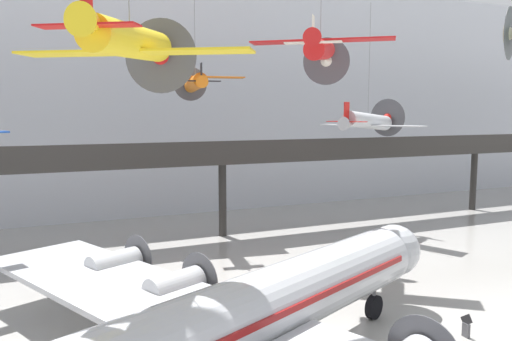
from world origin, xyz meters
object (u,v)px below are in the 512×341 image
suspended_plane_orange_highwing (195,82)px  suspended_plane_silver_racer (368,121)px  airliner_silver_main (219,329)px  suspended_plane_yellow_lowwing (130,42)px  suspended_plane_red_highwing (320,49)px  info_sign_pedestal (466,328)px

suspended_plane_orange_highwing → suspended_plane_silver_racer: bearing=-98.3°
airliner_silver_main → suspended_plane_yellow_lowwing: size_ratio=3.75×
suspended_plane_red_highwing → airliner_silver_main: bearing=175.5°
airliner_silver_main → suspended_plane_red_highwing: (11.74, 12.77, 11.95)m
airliner_silver_main → info_sign_pedestal: airliner_silver_main is taller
airliner_silver_main → suspended_plane_silver_racer: suspended_plane_silver_racer is taller
suspended_plane_yellow_lowwing → suspended_plane_silver_racer: bearing=-23.0°
suspended_plane_silver_racer → info_sign_pedestal: size_ratio=9.31×
info_sign_pedestal → suspended_plane_orange_highwing: bearing=108.5°
suspended_plane_red_highwing → suspended_plane_orange_highwing: bearing=62.1°
suspended_plane_orange_highwing → suspended_plane_yellow_lowwing: size_ratio=0.95×
suspended_plane_silver_racer → suspended_plane_red_highwing: (-9.25, -7.20, 4.96)m
airliner_silver_main → suspended_plane_yellow_lowwing: bearing=95.7°
suspended_plane_orange_highwing → airliner_silver_main: bearing=173.1°
suspended_plane_orange_highwing → info_sign_pedestal: suspended_plane_orange_highwing is taller
suspended_plane_silver_racer → suspended_plane_red_highwing: 12.73m
info_sign_pedestal → airliner_silver_main: bearing=-173.0°
suspended_plane_red_highwing → info_sign_pedestal: bearing=-134.6°
info_sign_pedestal → suspended_plane_yellow_lowwing: bearing=172.3°
airliner_silver_main → info_sign_pedestal: size_ratio=26.91×
suspended_plane_orange_highwing → suspended_plane_yellow_lowwing: suspended_plane_yellow_lowwing is taller
airliner_silver_main → suspended_plane_silver_racer: 29.81m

